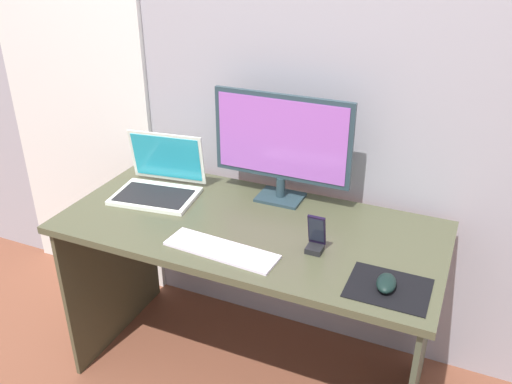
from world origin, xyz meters
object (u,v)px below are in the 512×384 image
object	(u,v)px
laptop	(159,183)
mouse	(386,283)
keyboard_external	(221,250)
monitor	(281,143)
phone_in_dock	(316,239)

from	to	relation	value
laptop	mouse	world-z (taller)	laptop
keyboard_external	mouse	size ratio (longest dim) A/B	4.01
keyboard_external	mouse	bearing A→B (deg)	5.48
monitor	phone_in_dock	world-z (taller)	monitor
mouse	keyboard_external	bearing A→B (deg)	176.57
monitor	laptop	distance (m)	0.54
laptop	monitor	bearing A→B (deg)	17.95
phone_in_dock	monitor	bearing A→B (deg)	128.92
monitor	keyboard_external	bearing A→B (deg)	-95.51
keyboard_external	phone_in_dock	distance (m)	0.32
laptop	phone_in_dock	world-z (taller)	laptop
monitor	keyboard_external	world-z (taller)	monitor
mouse	phone_in_dock	distance (m)	0.29
monitor	phone_in_dock	bearing A→B (deg)	-51.08
keyboard_external	phone_in_dock	world-z (taller)	phone_in_dock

